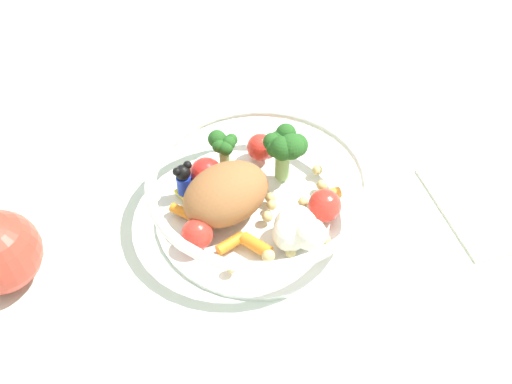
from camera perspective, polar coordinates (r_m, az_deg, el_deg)
name	(u,v)px	position (r m, az deg, el deg)	size (l,w,h in m)	color
ground_plane	(248,222)	(0.56, -0.81, -2.83)	(2.40, 2.40, 0.00)	silver
food_container	(255,194)	(0.55, -0.08, -0.15)	(0.20, 0.20, 0.07)	white
folded_napkin	(500,200)	(0.62, 22.15, -0.75)	(0.12, 0.12, 0.01)	silver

